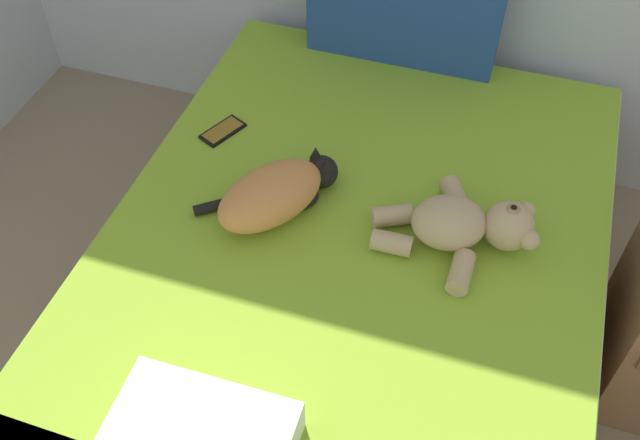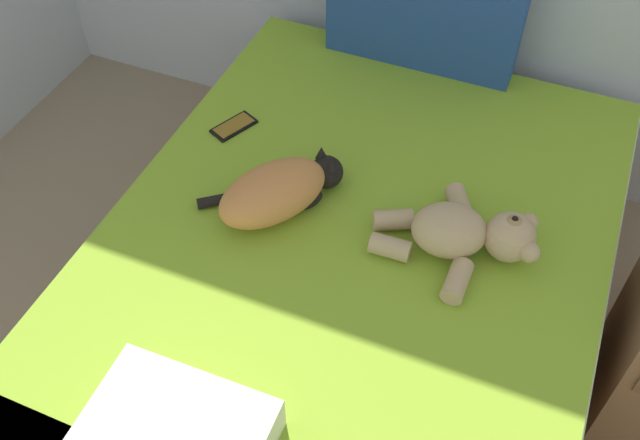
% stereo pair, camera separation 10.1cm
% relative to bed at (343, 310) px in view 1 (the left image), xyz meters
% --- Properties ---
extents(bed, '(1.45, 2.08, 0.53)m').
position_rel_bed_xyz_m(bed, '(0.00, 0.00, 0.00)').
color(bed, olive).
rests_on(bed, ground_plane).
extents(cat, '(0.39, 0.41, 0.15)m').
position_rel_bed_xyz_m(cat, '(-0.24, 0.10, 0.34)').
color(cat, '#D18447').
rests_on(cat, bed).
extents(teddy_bear, '(0.47, 0.40, 0.15)m').
position_rel_bed_xyz_m(teddy_bear, '(0.30, 0.16, 0.33)').
color(teddy_bear, tan).
rests_on(teddy_bear, bed).
extents(cell_phone, '(0.13, 0.16, 0.01)m').
position_rel_bed_xyz_m(cell_phone, '(-0.53, 0.37, 0.27)').
color(cell_phone, black).
rests_on(cell_phone, bed).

